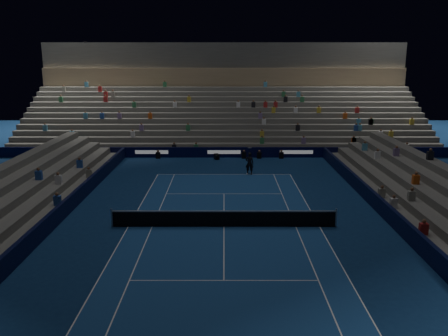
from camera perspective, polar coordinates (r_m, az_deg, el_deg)
ground at (r=26.00m, az=-0.01°, el=-7.46°), size 90.00×90.00×0.00m
court_surface at (r=26.00m, az=-0.01°, el=-7.45°), size 10.97×23.77×0.01m
sponsor_barrier_far at (r=43.65m, az=0.01°, el=2.00°), size 44.00×0.25×1.00m
sponsor_barrier_east at (r=27.58m, az=20.70°, el=-6.01°), size 0.25×37.00×1.00m
sponsor_barrier_west at (r=27.59m, az=-20.71°, el=-6.01°), size 0.25×37.00×1.00m
grandstand_main at (r=52.48m, az=0.01°, el=7.18°), size 44.00×15.20×11.20m
tennis_net at (r=25.82m, az=-0.01°, el=-6.41°), size 12.90×0.10×1.10m
tennis_player at (r=37.22m, az=3.25°, el=0.59°), size 0.73×0.52×1.87m
broadcast_camera at (r=42.77m, az=-0.94°, el=1.46°), size 0.57×0.93×0.54m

